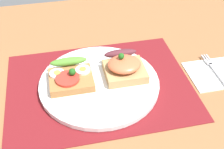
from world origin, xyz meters
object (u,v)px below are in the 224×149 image
Objects in this scene: sandwich_salmon at (124,67)px; plate at (99,83)px; sandwich_egg_tomato at (70,76)px; napkin at (215,73)px; fork at (216,71)px.

plate is at bearing -167.33° from sandwich_salmon.
sandwich_egg_tomato is (-6.31, 1.54, 1.98)cm from plate.
napkin is (22.01, -3.14, -3.30)cm from sandwich_salmon.
napkin is at bearing -153.73° from fork.
plate is 28.24cm from napkin.
sandwich_salmon is 0.77× the size of napkin.
sandwich_egg_tomato is at bearing 179.30° from sandwich_salmon.
sandwich_salmon is (6.17, 1.39, 2.72)cm from plate.
sandwich_egg_tomato is 0.68× the size of fork.
sandwich_salmon is (12.48, -0.15, 0.74)cm from sandwich_egg_tomato.
plate is at bearing 176.75° from fork.
plate is 28.51cm from fork.
sandwich_egg_tomato reaches higher than plate.
napkin is 0.56cm from fork.
napkin is 0.88× the size of fork.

